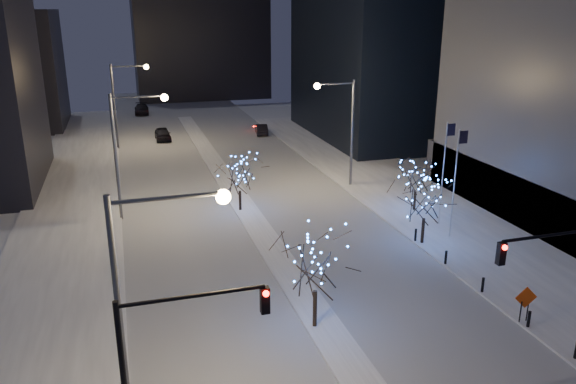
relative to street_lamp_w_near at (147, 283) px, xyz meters
name	(u,v)px	position (x,y,z in m)	size (l,w,h in m)	color
road	(226,181)	(8.94, 33.00, -6.49)	(20.00, 130.00, 0.02)	#AAAEB9
median	(237,196)	(8.94, 28.00, -6.42)	(2.00, 80.00, 0.15)	white
east_sidewalk	(444,216)	(23.94, 18.00, -6.42)	(10.00, 90.00, 0.15)	white
west_sidewalk	(61,260)	(-5.06, 18.00, -6.42)	(8.00, 90.00, 0.15)	white
street_lamp_w_near	(147,283)	(0.00, 0.00, 0.00)	(4.40, 0.56, 10.00)	#595E66
street_lamp_w_mid	(128,139)	(0.00, 25.00, 0.00)	(4.40, 0.56, 10.00)	#595E66
street_lamp_w_far	(123,94)	(0.00, 50.00, 0.00)	(4.40, 0.56, 10.00)	#595E66
street_lamp_east	(343,119)	(19.02, 28.00, -0.05)	(3.90, 0.56, 10.00)	#595E66
traffic_signal_west	(169,353)	(0.50, -2.00, -1.74)	(5.26, 0.43, 7.00)	black
traffic_signal_east	(563,275)	(17.88, -1.00, -1.74)	(5.26, 0.43, 7.00)	black
flagpoles	(450,171)	(22.30, 15.25, -1.70)	(1.35, 2.60, 8.00)	silver
bollards	(463,270)	(19.14, 8.00, -5.90)	(0.16, 12.16, 0.90)	black
car_near	(163,134)	(4.48, 53.06, -5.71)	(1.86, 4.63, 1.58)	black
car_mid	(261,129)	(17.48, 52.98, -5.81)	(1.46, 4.20, 1.38)	black
car_far	(142,109)	(2.81, 73.22, -5.73)	(2.16, 5.32, 1.54)	#232227
holiday_tree_median_near	(316,264)	(8.44, 5.31, -2.78)	(4.93, 4.93, 5.42)	black
holiday_tree_median_far	(239,174)	(8.44, 24.06, -3.29)	(5.04, 5.04, 4.80)	black
holiday_tree_plaza_near	(425,200)	(19.44, 13.58, -3.13)	(4.70, 4.70, 4.90)	black
holiday_tree_plaza_far	(416,177)	(22.30, 19.95, -3.55)	(3.99, 3.99, 4.28)	black
construction_sign	(526,301)	(19.24, 2.54, -5.12)	(1.23, 0.23, 2.04)	black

